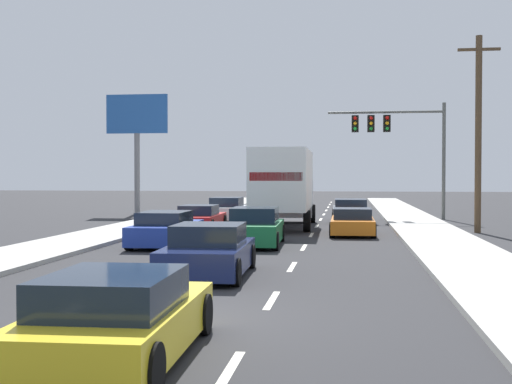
{
  "coord_description": "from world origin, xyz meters",
  "views": [
    {
      "loc": [
        3.2,
        -11.19,
        2.51
      ],
      "look_at": [
        -0.97,
        19.54,
        1.74
      ],
      "focal_mm": 47.4,
      "sensor_mm": 36.0,
      "label": 1
    }
  ],
  "objects_px": {
    "utility_pole_mid": "(478,131)",
    "traffic_signal_mast": "(390,131)",
    "car_blue": "(166,230)",
    "car_orange": "(352,222)",
    "car_green": "(255,228)",
    "car_navy": "(209,252)",
    "box_truck": "(284,183)",
    "roadside_billboard": "(137,129)",
    "car_red": "(200,219)",
    "car_white": "(227,210)",
    "car_yellow": "(117,319)",
    "car_gray": "(351,211)"
  },
  "relations": [
    {
      "from": "car_green",
      "to": "car_navy",
      "type": "bearing_deg",
      "value": -91.35
    },
    {
      "from": "car_red",
      "to": "car_yellow",
      "type": "distance_m",
      "value": 21.31
    },
    {
      "from": "car_green",
      "to": "car_navy",
      "type": "xyz_separation_m",
      "value": [
        -0.17,
        -7.32,
        -0.03
      ]
    },
    {
      "from": "car_white",
      "to": "traffic_signal_mast",
      "type": "height_order",
      "value": "traffic_signal_mast"
    },
    {
      "from": "car_red",
      "to": "car_gray",
      "type": "height_order",
      "value": "car_gray"
    },
    {
      "from": "car_blue",
      "to": "box_truck",
      "type": "xyz_separation_m",
      "value": [
        3.42,
        8.67,
        1.56
      ]
    },
    {
      "from": "utility_pole_mid",
      "to": "car_orange",
      "type": "bearing_deg",
      "value": -163.16
    },
    {
      "from": "car_red",
      "to": "car_blue",
      "type": "height_order",
      "value": "car_blue"
    },
    {
      "from": "car_yellow",
      "to": "car_blue",
      "type": "bearing_deg",
      "value": 102.81
    },
    {
      "from": "car_yellow",
      "to": "traffic_signal_mast",
      "type": "relative_size",
      "value": 0.64
    },
    {
      "from": "car_blue",
      "to": "car_orange",
      "type": "bearing_deg",
      "value": 39.22
    },
    {
      "from": "car_navy",
      "to": "car_orange",
      "type": "height_order",
      "value": "car_navy"
    },
    {
      "from": "box_truck",
      "to": "traffic_signal_mast",
      "type": "relative_size",
      "value": 1.35
    },
    {
      "from": "car_red",
      "to": "car_navy",
      "type": "relative_size",
      "value": 1.05
    },
    {
      "from": "car_green",
      "to": "utility_pole_mid",
      "type": "distance_m",
      "value": 11.74
    },
    {
      "from": "car_yellow",
      "to": "car_navy",
      "type": "bearing_deg",
      "value": 92.61
    },
    {
      "from": "box_truck",
      "to": "car_navy",
      "type": "relative_size",
      "value": 2.15
    },
    {
      "from": "car_navy",
      "to": "utility_pole_mid",
      "type": "distance_m",
      "value": 17.08
    },
    {
      "from": "box_truck",
      "to": "roadside_billboard",
      "type": "distance_m",
      "value": 15.08
    },
    {
      "from": "utility_pole_mid",
      "to": "traffic_signal_mast",
      "type": "bearing_deg",
      "value": 110.0
    },
    {
      "from": "utility_pole_mid",
      "to": "roadside_billboard",
      "type": "xyz_separation_m",
      "value": [
        -19.16,
        11.88,
        1.09
      ]
    },
    {
      "from": "car_green",
      "to": "roadside_billboard",
      "type": "bearing_deg",
      "value": 118.99
    },
    {
      "from": "car_red",
      "to": "car_blue",
      "type": "bearing_deg",
      "value": -88.3
    },
    {
      "from": "traffic_signal_mast",
      "to": "utility_pole_mid",
      "type": "relative_size",
      "value": 0.77
    },
    {
      "from": "car_green",
      "to": "car_blue",
      "type": "bearing_deg",
      "value": -172.72
    },
    {
      "from": "car_green",
      "to": "car_gray",
      "type": "bearing_deg",
      "value": 75.14
    },
    {
      "from": "car_gray",
      "to": "car_orange",
      "type": "relative_size",
      "value": 1.0
    },
    {
      "from": "car_orange",
      "to": "car_white",
      "type": "bearing_deg",
      "value": 130.96
    },
    {
      "from": "utility_pole_mid",
      "to": "car_white",
      "type": "bearing_deg",
      "value": 153.14
    },
    {
      "from": "car_blue",
      "to": "car_green",
      "type": "xyz_separation_m",
      "value": [
        3.15,
        0.4,
        0.04
      ]
    },
    {
      "from": "car_red",
      "to": "car_white",
      "type": "bearing_deg",
      "value": 89.86
    },
    {
      "from": "car_orange",
      "to": "car_blue",
      "type": "bearing_deg",
      "value": -140.78
    },
    {
      "from": "car_red",
      "to": "roadside_billboard",
      "type": "height_order",
      "value": "roadside_billboard"
    },
    {
      "from": "box_truck",
      "to": "car_orange",
      "type": "xyz_separation_m",
      "value": [
        3.2,
        -3.27,
        -1.62
      ]
    },
    {
      "from": "car_navy",
      "to": "utility_pole_mid",
      "type": "relative_size",
      "value": 0.49
    },
    {
      "from": "car_gray",
      "to": "roadside_billboard",
      "type": "xyz_separation_m",
      "value": [
        -13.69,
        5.6,
        4.93
      ]
    },
    {
      "from": "car_yellow",
      "to": "traffic_signal_mast",
      "type": "height_order",
      "value": "traffic_signal_mast"
    },
    {
      "from": "box_truck",
      "to": "car_orange",
      "type": "distance_m",
      "value": 4.85
    },
    {
      "from": "car_gray",
      "to": "utility_pole_mid",
      "type": "distance_m",
      "value": 9.17
    },
    {
      "from": "car_blue",
      "to": "car_yellow",
      "type": "bearing_deg",
      "value": -77.19
    },
    {
      "from": "car_green",
      "to": "car_orange",
      "type": "height_order",
      "value": "car_green"
    },
    {
      "from": "car_white",
      "to": "car_blue",
      "type": "bearing_deg",
      "value": -89.25
    },
    {
      "from": "utility_pole_mid",
      "to": "car_gray",
      "type": "bearing_deg",
      "value": 131.04
    },
    {
      "from": "car_green",
      "to": "traffic_signal_mast",
      "type": "relative_size",
      "value": 0.64
    },
    {
      "from": "box_truck",
      "to": "car_green",
      "type": "xyz_separation_m",
      "value": [
        -0.27,
        -8.27,
        -1.51
      ]
    },
    {
      "from": "car_blue",
      "to": "traffic_signal_mast",
      "type": "bearing_deg",
      "value": 61.08
    },
    {
      "from": "car_white",
      "to": "car_red",
      "type": "height_order",
      "value": "car_white"
    },
    {
      "from": "box_truck",
      "to": "roadside_billboard",
      "type": "relative_size",
      "value": 1.16
    },
    {
      "from": "car_yellow",
      "to": "utility_pole_mid",
      "type": "distance_m",
      "value": 23.69
    },
    {
      "from": "car_gray",
      "to": "car_orange",
      "type": "bearing_deg",
      "value": -89.67
    }
  ]
}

